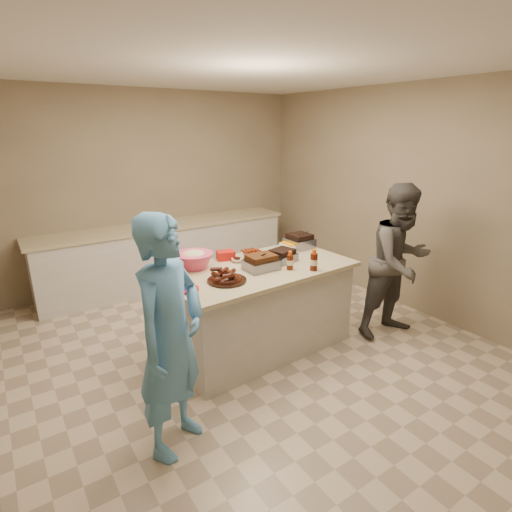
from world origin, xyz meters
TOP-DOWN VIEW (x-y plane):
  - room at (0.00, 0.00)m, footprint 4.50×5.00m
  - back_counter at (0.00, 2.20)m, footprint 3.60×0.64m
  - island at (0.10, -0.00)m, footprint 1.91×1.07m
  - rib_platter at (-0.35, -0.16)m, footprint 0.40×0.40m
  - pulled_pork_tray at (0.08, -0.07)m, footprint 0.32×0.24m
  - brisket_tray at (0.40, 0.01)m, footprint 0.31×0.27m
  - roasting_pan at (0.86, 0.29)m, footprint 0.28×0.28m
  - coleslaw_bowl at (-0.44, 0.33)m, footprint 0.39×0.39m
  - sausage_plate at (0.25, 0.32)m, footprint 0.27×0.27m
  - mac_cheese_dish at (0.80, 0.29)m, footprint 0.31×0.24m
  - bbq_bottle_a at (0.31, -0.23)m, footprint 0.06×0.06m
  - bbq_bottle_b at (0.49, -0.37)m, footprint 0.07×0.07m
  - mustard_bottle at (0.01, 0.11)m, footprint 0.04×0.04m
  - sauce_bowl at (0.01, 0.25)m, footprint 0.13×0.04m
  - plate_stack_large at (-0.74, 0.15)m, footprint 0.24×0.24m
  - plate_stack_small at (-0.73, -0.16)m, footprint 0.19×0.19m
  - plastic_cup at (-0.69, 0.32)m, footprint 0.10×0.09m
  - basket_stack at (-0.05, 0.39)m, footprint 0.21×0.18m
  - guest_blue at (-1.14, -0.77)m, footprint 1.47×1.77m
  - guest_gray at (1.53, -0.57)m, footprint 0.96×1.73m

SIDE VIEW (x-z plane):
  - room at x=0.00m, z-range -1.35..1.35m
  - island at x=0.10m, z-range -0.44..0.44m
  - guest_blue at x=-1.14m, z-range -0.20..0.20m
  - guest_gray at x=1.53m, z-range -0.32..0.32m
  - back_counter at x=0.00m, z-range 0.00..0.90m
  - rib_platter at x=-0.35m, z-range 0.82..0.96m
  - pulled_pork_tray at x=0.08m, z-range 0.84..0.93m
  - brisket_tray at x=0.40m, z-range 0.85..0.93m
  - roasting_pan at x=0.86m, z-range 0.83..0.94m
  - coleslaw_bowl at x=-0.44m, z-range 0.76..1.02m
  - sausage_plate at x=0.25m, z-range 0.87..0.91m
  - mac_cheese_dish at x=0.80m, z-range 0.85..0.93m
  - bbq_bottle_a at x=0.31m, z-range 0.79..0.98m
  - bbq_bottle_b at x=0.49m, z-range 0.78..0.99m
  - mustard_bottle at x=0.01m, z-range 0.83..0.95m
  - sauce_bowl at x=0.01m, z-range 0.82..0.95m
  - plate_stack_large at x=-0.74m, z-range 0.87..0.90m
  - plate_stack_small at x=-0.73m, z-range 0.87..0.90m
  - plastic_cup at x=-0.69m, z-range 0.84..0.93m
  - basket_stack at x=-0.05m, z-range 0.84..0.93m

